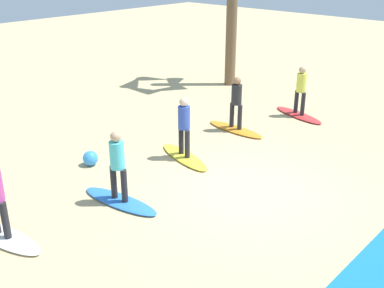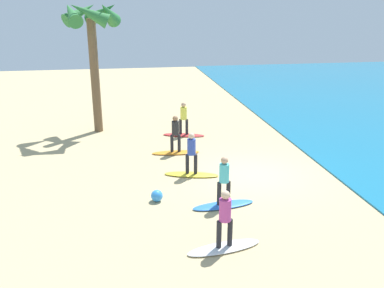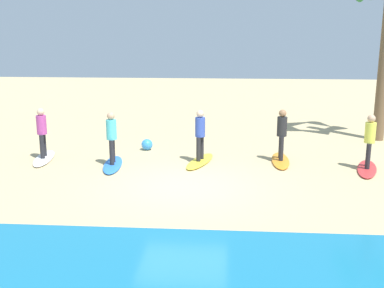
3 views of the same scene
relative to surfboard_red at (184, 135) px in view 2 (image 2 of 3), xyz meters
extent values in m
plane|color=tan|center=(5.50, 1.94, -0.04)|extent=(60.00, 60.00, 0.00)
ellipsoid|color=red|center=(0.00, 0.00, 0.00)|extent=(1.13, 2.17, 0.09)
cylinder|color=#232328|center=(0.04, 0.15, 0.43)|extent=(0.14, 0.14, 0.78)
cylinder|color=#232328|center=(-0.04, -0.15, 0.43)|extent=(0.14, 0.14, 0.78)
cylinder|color=#E0E04C|center=(0.00, 0.00, 1.14)|extent=(0.32, 0.32, 0.62)
sphere|color=tan|center=(0.00, 0.00, 1.56)|extent=(0.24, 0.24, 0.24)
ellipsoid|color=orange|center=(2.55, -0.75, 0.00)|extent=(0.67, 2.13, 0.09)
cylinder|color=#232328|center=(2.56, -0.59, 0.43)|extent=(0.14, 0.14, 0.78)
cylinder|color=#232328|center=(2.54, -0.91, 0.43)|extent=(0.14, 0.14, 0.78)
cylinder|color=#262628|center=(2.55, -0.75, 1.14)|extent=(0.32, 0.32, 0.62)
sphere|color=#9E704C|center=(2.55, -0.75, 1.56)|extent=(0.24, 0.24, 0.24)
ellipsoid|color=yellow|center=(5.17, -0.48, 0.00)|extent=(1.10, 2.17, 0.09)
cylinder|color=#232328|center=(5.21, -0.32, 0.43)|extent=(0.14, 0.14, 0.78)
cylinder|color=#232328|center=(5.13, -0.63, 0.43)|extent=(0.14, 0.14, 0.78)
cylinder|color=#334CAD|center=(5.17, -0.48, 1.14)|extent=(0.32, 0.32, 0.62)
sphere|color=beige|center=(5.17, -0.48, 1.56)|extent=(0.24, 0.24, 0.24)
ellipsoid|color=blue|center=(7.90, 0.13, 0.00)|extent=(0.82, 2.15, 0.09)
cylinder|color=#232328|center=(7.88, 0.28, 0.43)|extent=(0.14, 0.14, 0.78)
cylinder|color=#232328|center=(7.92, -0.03, 0.43)|extent=(0.14, 0.14, 0.78)
cylinder|color=#4CC6D1|center=(7.90, 0.13, 1.14)|extent=(0.32, 0.32, 0.62)
sphere|color=tan|center=(7.90, 0.13, 1.56)|extent=(0.24, 0.24, 0.24)
ellipsoid|color=white|center=(10.37, -0.46, 0.00)|extent=(0.91, 2.16, 0.09)
cylinder|color=#232328|center=(10.34, -0.30, 0.43)|extent=(0.14, 0.14, 0.78)
cylinder|color=#232328|center=(10.40, -0.62, 0.43)|extent=(0.14, 0.14, 0.78)
cylinder|color=#B74293|center=(10.37, -0.46, 1.14)|extent=(0.32, 0.32, 0.62)
sphere|color=beige|center=(10.37, -0.46, 1.56)|extent=(0.24, 0.24, 0.24)
cylinder|color=brown|center=(-1.60, -4.27, 2.79)|extent=(0.44, 0.44, 5.68)
cone|color=#2D7538|center=(-0.70, -4.27, 5.88)|extent=(0.70, 1.93, 1.40)
cone|color=#2D7538|center=(-1.32, -3.41, 5.88)|extent=(2.05, 1.26, 1.40)
cone|color=#2D7538|center=(-2.33, -3.74, 5.88)|extent=(1.70, 1.97, 1.40)
cone|color=#2D7538|center=(-2.33, -4.80, 5.88)|extent=(1.70, 1.97, 1.40)
cone|color=#2D7538|center=(-1.32, -5.12, 5.88)|extent=(2.05, 1.26, 1.40)
sphere|color=#338CE5|center=(7.16, -1.99, 0.15)|extent=(0.40, 0.40, 0.40)
camera|label=1|loc=(13.55, 7.54, 5.24)|focal=43.61mm
camera|label=2|loc=(19.87, -2.96, 6.23)|focal=38.94mm
camera|label=3|loc=(4.35, 14.21, 4.13)|focal=44.00mm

